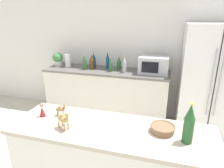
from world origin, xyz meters
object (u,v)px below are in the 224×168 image
Objects in this scene: camel_figurine at (63,118)px; microwave at (154,65)px; paper_towel_roll at (68,61)px; back_bottle_2 at (85,63)px; back_bottle_1 at (94,61)px; fruit_bowl at (163,128)px; back_bottle_4 at (111,65)px; camel_figurine_second at (60,109)px; back_bottle_5 at (92,62)px; back_bottle_6 at (108,61)px; potted_plant at (58,59)px; wise_man_figurine_crimson at (42,111)px; wine_bottle at (189,124)px; refrigerator at (210,82)px; back_bottle_0 at (124,65)px; back_bottle_3 at (119,63)px.

microwave is at bearing 74.61° from camel_figurine.
paper_towel_roll is 0.91× the size of back_bottle_2.
back_bottle_1 reaches higher than camel_figurine.
back_bottle_2 reaches higher than fruit_bowl.
paper_towel_roll is at bearing 173.84° from back_bottle_4.
camel_figurine_second is at bearing 125.26° from camel_figurine.
back_bottle_5 is 0.28m from back_bottle_6.
camel_figurine is 0.25m from camel_figurine_second.
back_bottle_5 reaches higher than back_bottle_4.
wise_man_figurine_crimson is (0.93, -1.88, -0.06)m from potted_plant.
wine_bottle is (1.50, -2.01, 0.05)m from back_bottle_1.
microwave is at bearing 0.31° from paper_towel_roll.
refrigerator reaches higher than wine_bottle.
refrigerator is at bearing -1.84° from potted_plant.
paper_towel_roll is at bearing 177.54° from back_bottle_5.
camel_figurine_second is (-0.14, 0.20, -0.03)m from camel_figurine.
potted_plant is at bearing 178.16° from refrigerator.
paper_towel_roll is 2.02× the size of camel_figurine_second.
back_bottle_5 is at bearing -2.46° from paper_towel_roll.
microwave reaches higher than fruit_bowl.
back_bottle_1 is at bearing 58.41° from back_bottle_2.
back_bottle_2 reaches higher than paper_towel_roll.
back_bottle_5 is (-1.09, -0.03, -0.02)m from microwave.
wine_bottle is at bearing 5.21° from camel_figurine.
back_bottle_0 is at bearing 77.74° from wise_man_figurine_crimson.
camel_figurine reaches higher than camel_figurine_second.
potted_plant is 2.37m from camel_figurine.
back_bottle_0 is 1.64× the size of camel_figurine.
camel_figurine is at bearing -85.27° from back_bottle_4.
potted_plant is 0.82× the size of wine_bottle.
back_bottle_0 reaches higher than camel_figurine_second.
back_bottle_4 reaches higher than camel_figurine_second.
potted_plant is 1.18m from back_bottle_3.
wise_man_figurine_crimson reaches higher than camel_figurine_second.
back_bottle_1 is at bearing 104.34° from camel_figurine.
paper_towel_roll is 0.85× the size of back_bottle_0.
back_bottle_2 is 0.84× the size of back_bottle_6.
camel_figurine is at bearing -82.83° from back_bottle_6.
potted_plant is 0.97m from back_bottle_6.
back_bottle_0 is at bearing -5.08° from paper_towel_roll.
back_bottle_5 is (-1.96, 0.05, 0.18)m from refrigerator.
wine_bottle is at bearing -53.31° from back_bottle_1.
back_bottle_1 is 0.88× the size of wine_bottle.
wine_bottle is (-0.46, -1.85, 0.23)m from refrigerator.
back_bottle_0 is at bearing -178.86° from refrigerator.
back_bottle_6 is 2.35× the size of wise_man_figurine_crimson.
back_bottle_3 is 0.20m from back_bottle_4.
paper_towel_roll reaches higher than wise_man_figurine_crimson.
wine_bottle is at bearing -58.47° from back_bottle_6.
back_bottle_0 is (-0.47, -0.11, -0.01)m from microwave.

